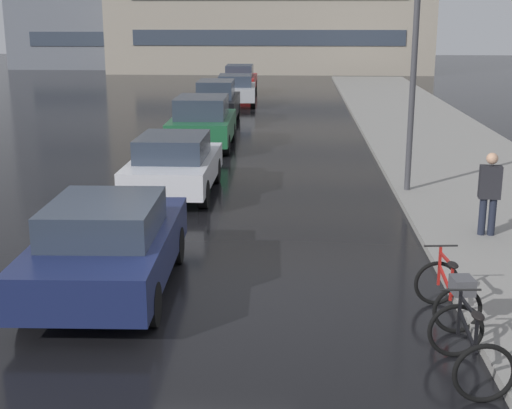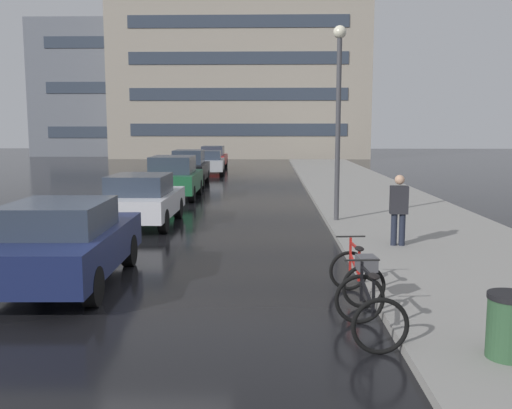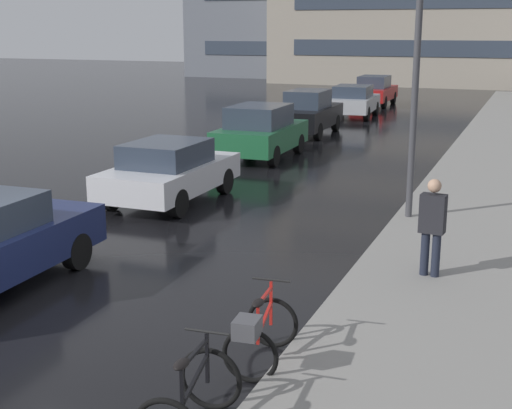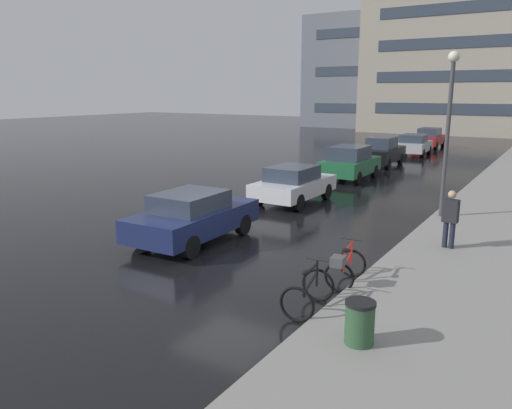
{
  "view_description": "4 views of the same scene",
  "coord_description": "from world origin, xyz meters",
  "px_view_note": "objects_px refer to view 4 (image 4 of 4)",
  "views": [
    {
      "loc": [
        1.17,
        -9.83,
        4.25
      ],
      "look_at": [
        0.53,
        1.54,
        1.21
      ],
      "focal_mm": 50.0,
      "sensor_mm": 36.0,
      "label": 1
    },
    {
      "loc": [
        1.96,
        -9.27,
        2.78
      ],
      "look_at": [
        1.61,
        4.84,
        0.89
      ],
      "focal_mm": 40.0,
      "sensor_mm": 36.0,
      "label": 2
    },
    {
      "loc": [
        6.32,
        -7.73,
        4.09
      ],
      "look_at": [
        1.53,
        4.27,
        0.85
      ],
      "focal_mm": 50.0,
      "sensor_mm": 36.0,
      "label": 3
    },
    {
      "loc": [
        7.39,
        -10.42,
        4.35
      ],
      "look_at": [
        -0.52,
        2.16,
        0.98
      ],
      "focal_mm": 35.0,
      "sensor_mm": 36.0,
      "label": 4
    }
  ],
  "objects_px": {
    "bicycle_nearest": "(308,293)",
    "pedestrian": "(450,218)",
    "car_silver": "(414,145)",
    "car_red": "(429,138)",
    "car_black": "(382,152)",
    "bicycle_second": "(344,267)",
    "car_navy": "(193,216)",
    "car_green": "(350,163)",
    "streetlamp": "(449,116)",
    "car_white": "(293,184)",
    "trash_bin": "(360,326)"
  },
  "relations": [
    {
      "from": "bicycle_nearest",
      "to": "pedestrian",
      "type": "relative_size",
      "value": 0.7
    },
    {
      "from": "bicycle_nearest",
      "to": "car_silver",
      "type": "height_order",
      "value": "car_silver"
    },
    {
      "from": "car_red",
      "to": "pedestrian",
      "type": "bearing_deg",
      "value": -75.53
    },
    {
      "from": "bicycle_nearest",
      "to": "car_black",
      "type": "relative_size",
      "value": 0.28
    },
    {
      "from": "bicycle_second",
      "to": "car_silver",
      "type": "bearing_deg",
      "value": 101.65
    },
    {
      "from": "bicycle_second",
      "to": "car_navy",
      "type": "bearing_deg",
      "value": 169.82
    },
    {
      "from": "car_navy",
      "to": "car_green",
      "type": "relative_size",
      "value": 1.07
    },
    {
      "from": "car_silver",
      "to": "streetlamp",
      "type": "xyz_separation_m",
      "value": [
        5.65,
        -17.48,
        2.78
      ]
    },
    {
      "from": "car_navy",
      "to": "streetlamp",
      "type": "xyz_separation_m",
      "value": [
        5.64,
        6.54,
        2.77
      ]
    },
    {
      "from": "car_green",
      "to": "car_silver",
      "type": "relative_size",
      "value": 1.04
    },
    {
      "from": "bicycle_second",
      "to": "car_white",
      "type": "distance_m",
      "value": 8.89
    },
    {
      "from": "streetlamp",
      "to": "trash_bin",
      "type": "xyz_separation_m",
      "value": [
        0.83,
        -10.04,
        -3.09
      ]
    },
    {
      "from": "bicycle_second",
      "to": "streetlamp",
      "type": "relative_size",
      "value": 0.24
    },
    {
      "from": "car_red",
      "to": "trash_bin",
      "type": "bearing_deg",
      "value": -78.5
    },
    {
      "from": "trash_bin",
      "to": "car_green",
      "type": "bearing_deg",
      "value": 112.34
    },
    {
      "from": "car_red",
      "to": "pedestrian",
      "type": "height_order",
      "value": "pedestrian"
    },
    {
      "from": "car_black",
      "to": "pedestrian",
      "type": "xyz_separation_m",
      "value": [
        6.9,
        -15.18,
        0.14
      ]
    },
    {
      "from": "car_white",
      "to": "car_silver",
      "type": "relative_size",
      "value": 1.05
    },
    {
      "from": "car_black",
      "to": "streetlamp",
      "type": "distance_m",
      "value": 13.26
    },
    {
      "from": "pedestrian",
      "to": "streetlamp",
      "type": "xyz_separation_m",
      "value": [
        -0.98,
        3.62,
        2.55
      ]
    },
    {
      "from": "car_green",
      "to": "car_red",
      "type": "xyz_separation_m",
      "value": [
        -0.09,
        16.86,
        -0.07
      ]
    },
    {
      "from": "car_green",
      "to": "pedestrian",
      "type": "xyz_separation_m",
      "value": [
        6.75,
        -9.67,
        0.13
      ]
    },
    {
      "from": "car_green",
      "to": "car_white",
      "type": "bearing_deg",
      "value": -88.87
    },
    {
      "from": "car_silver",
      "to": "trash_bin",
      "type": "height_order",
      "value": "car_silver"
    },
    {
      "from": "pedestrian",
      "to": "trash_bin",
      "type": "distance_m",
      "value": 6.44
    },
    {
      "from": "streetlamp",
      "to": "car_white",
      "type": "bearing_deg",
      "value": -177.7
    },
    {
      "from": "car_green",
      "to": "car_black",
      "type": "xyz_separation_m",
      "value": [
        -0.15,
        5.51,
        -0.01
      ]
    },
    {
      "from": "car_green",
      "to": "car_red",
      "type": "bearing_deg",
      "value": 90.32
    },
    {
      "from": "car_navy",
      "to": "car_silver",
      "type": "relative_size",
      "value": 1.12
    },
    {
      "from": "car_red",
      "to": "car_black",
      "type": "bearing_deg",
      "value": -90.28
    },
    {
      "from": "car_black",
      "to": "pedestrian",
      "type": "distance_m",
      "value": 16.68
    },
    {
      "from": "car_navy",
      "to": "trash_bin",
      "type": "xyz_separation_m",
      "value": [
        6.47,
        -3.49,
        -0.32
      ]
    },
    {
      "from": "bicycle_nearest",
      "to": "car_green",
      "type": "bearing_deg",
      "value": 108.85
    },
    {
      "from": "car_green",
      "to": "car_silver",
      "type": "bearing_deg",
      "value": 89.38
    },
    {
      "from": "car_red",
      "to": "bicycle_second",
      "type": "bearing_deg",
      "value": -79.98
    },
    {
      "from": "trash_bin",
      "to": "car_white",
      "type": "bearing_deg",
      "value": 123.47
    },
    {
      "from": "car_black",
      "to": "trash_bin",
      "type": "distance_m",
      "value": 22.63
    },
    {
      "from": "car_white",
      "to": "streetlamp",
      "type": "relative_size",
      "value": 0.72
    },
    {
      "from": "pedestrian",
      "to": "streetlamp",
      "type": "height_order",
      "value": "streetlamp"
    },
    {
      "from": "car_silver",
      "to": "trash_bin",
      "type": "distance_m",
      "value": 28.28
    },
    {
      "from": "car_black",
      "to": "car_navy",
      "type": "bearing_deg",
      "value": -89.08
    },
    {
      "from": "car_white",
      "to": "car_silver",
      "type": "height_order",
      "value": "car_white"
    },
    {
      "from": "bicycle_nearest",
      "to": "pedestrian",
      "type": "bearing_deg",
      "value": 73.81
    },
    {
      "from": "car_green",
      "to": "trash_bin",
      "type": "bearing_deg",
      "value": -67.66
    },
    {
      "from": "car_green",
      "to": "trash_bin",
      "type": "xyz_separation_m",
      "value": [
        6.61,
        -16.08,
        -0.4
      ]
    },
    {
      "from": "car_red",
      "to": "car_navy",
      "type": "bearing_deg",
      "value": -89.54
    },
    {
      "from": "bicycle_nearest",
      "to": "car_black",
      "type": "height_order",
      "value": "car_black"
    },
    {
      "from": "car_white",
      "to": "trash_bin",
      "type": "xyz_separation_m",
      "value": [
        6.49,
        -9.81,
        -0.3
      ]
    },
    {
      "from": "streetlamp",
      "to": "bicycle_nearest",
      "type": "bearing_deg",
      "value": -93.84
    },
    {
      "from": "car_white",
      "to": "car_black",
      "type": "relative_size",
      "value": 0.94
    }
  ]
}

